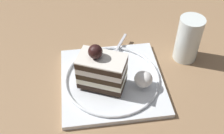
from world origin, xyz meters
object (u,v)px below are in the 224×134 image
object	(u,v)px
whipped_cream_dollop	(143,79)
fork	(116,50)
cake_slice	(102,70)
dessert_plate	(112,80)
drink_glass_near	(188,41)

from	to	relation	value
whipped_cream_dollop	fork	distance (m)	0.12
cake_slice	whipped_cream_dollop	xyz separation A→B (m)	(-0.09, -0.00, -0.02)
dessert_plate	cake_slice	world-z (taller)	cake_slice
fork	drink_glass_near	distance (m)	0.17
fork	drink_glass_near	size ratio (longest dim) A/B	1.08
dessert_plate	fork	distance (m)	0.09
cake_slice	whipped_cream_dollop	world-z (taller)	cake_slice
fork	drink_glass_near	bearing A→B (deg)	-176.48
dessert_plate	fork	bearing A→B (deg)	-92.82
drink_glass_near	whipped_cream_dollop	bearing A→B (deg)	47.74
dessert_plate	whipped_cream_dollop	distance (m)	0.07
whipped_cream_dollop	dessert_plate	bearing A→B (deg)	-14.45
dessert_plate	fork	xyz separation A→B (m)	(-0.00, -0.08, 0.01)
fork	whipped_cream_dollop	bearing A→B (deg)	121.46
cake_slice	fork	bearing A→B (deg)	-102.81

